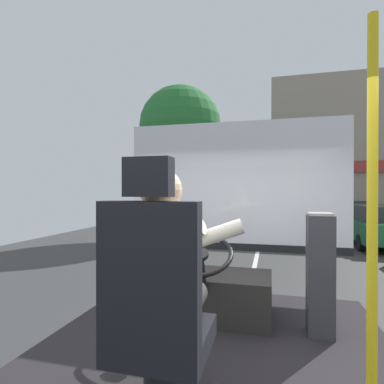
{
  "coord_description": "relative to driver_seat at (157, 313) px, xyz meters",
  "views": [
    {
      "loc": [
        0.4,
        -1.94,
        2.01
      ],
      "look_at": [
        -0.37,
        1.09,
        1.99
      ],
      "focal_mm": 28.88,
      "sensor_mm": 36.0,
      "label": 1
    }
  ],
  "objects": [
    {
      "name": "bus_driver",
      "position": [
        0.0,
        0.11,
        0.2
      ],
      "size": [
        0.8,
        0.54,
        0.82
      ],
      "color": "#332D28",
      "rests_on": "driver_seat"
    },
    {
      "name": "driver_seat",
      "position": [
        0.0,
        0.0,
        0.0
      ],
      "size": [
        0.48,
        0.48,
        1.31
      ],
      "color": "black",
      "rests_on": "bus_floor"
    },
    {
      "name": "ground",
      "position": [
        0.13,
        9.32,
        -1.43
      ],
      "size": [
        18.0,
        44.0,
        0.06
      ],
      "color": "#373737"
    },
    {
      "name": "handrail_pole",
      "position": [
        0.97,
        0.08,
        0.41
      ],
      "size": [
        0.04,
        0.04,
        1.93
      ],
      "color": "yellow",
      "rests_on": "bus_floor"
    },
    {
      "name": "shop_building",
      "position": [
        6.59,
        18.65,
        2.68
      ],
      "size": [
        12.03,
        5.39,
        8.18
      ],
      "color": "gray",
      "rests_on": "ground"
    },
    {
      "name": "parked_car_green",
      "position": [
        4.35,
        11.06,
        -0.65
      ],
      "size": [
        2.02,
        4.31,
        1.46
      ],
      "color": "#195633",
      "rests_on": "ground"
    },
    {
      "name": "windshield_panel",
      "position": [
        0.13,
        2.14,
        0.49
      ],
      "size": [
        2.5,
        0.08,
        1.48
      ],
      "color": "white"
    },
    {
      "name": "street_tree",
      "position": [
        -3.16,
        11.1,
        3.24
      ],
      "size": [
        3.44,
        3.44,
        6.39
      ],
      "color": "#4C3828",
      "rests_on": "ground"
    },
    {
      "name": "steering_console",
      "position": [
        -0.0,
        1.34,
        -0.33
      ],
      "size": [
        1.1,
        0.97,
        0.79
      ],
      "color": "#282623",
      "rests_on": "bus_floor"
    },
    {
      "name": "fare_box",
      "position": [
        0.93,
        1.23,
        -0.07
      ],
      "size": [
        0.2,
        0.2,
        0.98
      ],
      "color": "#333338",
      "rests_on": "bus_floor"
    },
    {
      "name": "parked_car_charcoal",
      "position": [
        4.56,
        16.92,
        -0.66
      ],
      "size": [
        1.87,
        4.19,
        1.45
      ],
      "color": "#474C51",
      "rests_on": "ground"
    }
  ]
}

